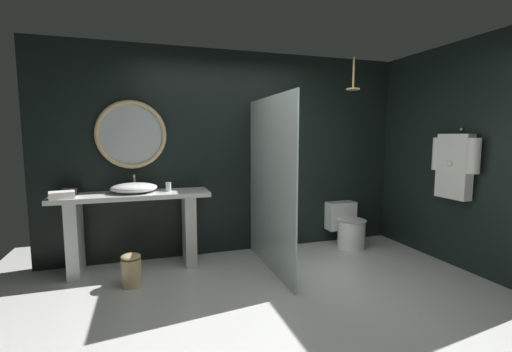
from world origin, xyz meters
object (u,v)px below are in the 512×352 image
at_px(folded_hand_towel, 62,195).
at_px(tumbler_cup, 168,187).
at_px(round_wall_mirror, 131,135).
at_px(vessel_sink, 134,188).
at_px(tissue_box, 70,192).
at_px(rain_shower_head, 353,84).
at_px(waste_bin, 131,270).
at_px(toilet, 347,227).
at_px(hanging_bathrobe, 454,163).

bearing_deg(folded_hand_towel, tumbler_cup, 7.15).
bearing_deg(round_wall_mirror, vessel_sink, -86.28).
bearing_deg(tissue_box, folded_hand_towel, -102.40).
height_order(rain_shower_head, waste_bin, rain_shower_head).
xyz_separation_m(vessel_sink, folded_hand_towel, (-0.70, -0.15, -0.02)).
bearing_deg(toilet, waste_bin, -170.60).
relative_size(vessel_sink, tissue_box, 3.60).
distance_m(hanging_bathrobe, toilet, 1.57).
distance_m(tumbler_cup, round_wall_mirror, 0.75).
distance_m(tissue_box, folded_hand_towel, 0.19).
height_order(toilet, waste_bin, toilet).
relative_size(tissue_box, rain_shower_head, 0.35).
relative_size(rain_shower_head, folded_hand_towel, 1.70).
bearing_deg(tissue_box, waste_bin, -40.49).
height_order(rain_shower_head, hanging_bathrobe, rain_shower_head).
bearing_deg(hanging_bathrobe, round_wall_mirror, 159.81).
bearing_deg(waste_bin, tissue_box, 139.51).
bearing_deg(hanging_bathrobe, waste_bin, 170.70).
bearing_deg(toilet, rain_shower_head, -119.73).
relative_size(round_wall_mirror, toilet, 1.36).
bearing_deg(waste_bin, round_wall_mirror, 87.43).
relative_size(round_wall_mirror, folded_hand_towel, 3.36).
xyz_separation_m(round_wall_mirror, toilet, (2.79, -0.24, -1.27)).
distance_m(round_wall_mirror, toilet, 3.08).
height_order(round_wall_mirror, folded_hand_towel, round_wall_mirror).
bearing_deg(waste_bin, folded_hand_towel, 152.68).
height_order(tissue_box, rain_shower_head, rain_shower_head).
bearing_deg(vessel_sink, waste_bin, -95.33).
bearing_deg(folded_hand_towel, toilet, 2.13).
relative_size(tissue_box, toilet, 0.24).
distance_m(tumbler_cup, hanging_bathrobe, 3.29).
bearing_deg(toilet, tissue_box, 179.06).
bearing_deg(tissue_box, round_wall_mirror, 15.80).
xyz_separation_m(waste_bin, folded_hand_towel, (-0.65, 0.34, 0.75)).
bearing_deg(rain_shower_head, waste_bin, -175.54).
height_order(vessel_sink, rain_shower_head, rain_shower_head).
relative_size(tissue_box, folded_hand_towel, 0.59).
relative_size(vessel_sink, rain_shower_head, 1.25).
bearing_deg(folded_hand_towel, hanging_bathrobe, -12.36).
bearing_deg(round_wall_mirror, waste_bin, -92.57).
xyz_separation_m(tumbler_cup, toilet, (2.40, -0.01, -0.67)).
bearing_deg(waste_bin, toilet, 9.40).
xyz_separation_m(tissue_box, hanging_bathrobe, (4.14, -1.10, 0.29)).
relative_size(hanging_bathrobe, waste_bin, 2.37).
xyz_separation_m(hanging_bathrobe, folded_hand_towel, (-4.18, 0.92, -0.30)).
xyz_separation_m(vessel_sink, round_wall_mirror, (-0.01, 0.22, 0.60)).
bearing_deg(waste_bin, vessel_sink, 84.67).
distance_m(tissue_box, hanging_bathrobe, 4.29).
bearing_deg(rain_shower_head, toilet, 60.27).
bearing_deg(rain_shower_head, hanging_bathrobe, -42.84).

